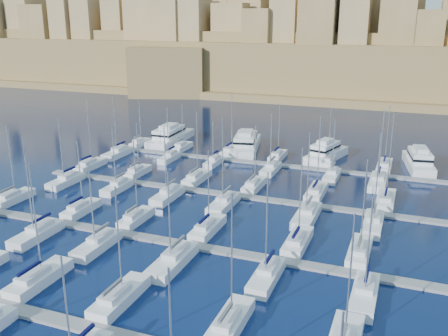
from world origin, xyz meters
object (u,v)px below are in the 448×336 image
at_px(motor_yacht_b, 246,143).
at_px(motor_yacht_d, 419,161).
at_px(sailboat_2, 39,278).
at_px(motor_yacht_a, 170,136).
at_px(sailboat_4, 230,323).
at_px(motor_yacht_c, 326,153).

distance_m(motor_yacht_b, motor_yacht_d, 40.22).
relative_size(sailboat_2, motor_yacht_b, 0.80).
bearing_deg(sailboat_2, motor_yacht_a, 104.10).
bearing_deg(sailboat_4, sailboat_2, 179.38).
height_order(sailboat_2, motor_yacht_c, sailboat_2).
xyz_separation_m(sailboat_4, motor_yacht_d, (18.07, 69.57, 0.97)).
relative_size(sailboat_2, sailboat_4, 1.01).
height_order(sailboat_4, motor_yacht_a, sailboat_4).
bearing_deg(motor_yacht_a, motor_yacht_c, -2.58).
xyz_separation_m(motor_yacht_b, motor_yacht_d, (40.20, -1.49, -0.00)).
distance_m(sailboat_2, motor_yacht_c, 72.79).
xyz_separation_m(motor_yacht_a, motor_yacht_c, (41.08, -1.85, -0.00)).
bearing_deg(motor_yacht_c, sailboat_2, -108.66).
bearing_deg(sailboat_2, motor_yacht_b, 87.41).
distance_m(sailboat_4, motor_yacht_c, 69.27).
xyz_separation_m(motor_yacht_c, motor_yacht_d, (20.11, 0.34, -0.00)).
xyz_separation_m(sailboat_4, motor_yacht_b, (-22.13, 71.06, 0.97)).
distance_m(motor_yacht_c, motor_yacht_d, 20.11).
bearing_deg(motor_yacht_c, motor_yacht_d, 0.97).
height_order(motor_yacht_c, motor_yacht_d, same).
xyz_separation_m(motor_yacht_a, motor_yacht_b, (20.99, -0.02, -0.00)).
xyz_separation_m(sailboat_2, motor_yacht_a, (-17.79, 70.81, 0.96)).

